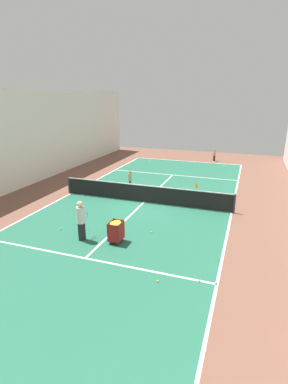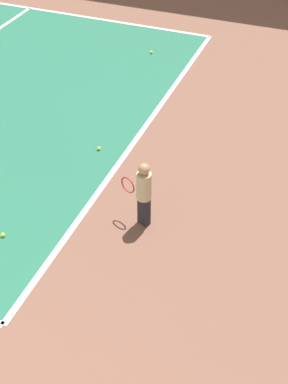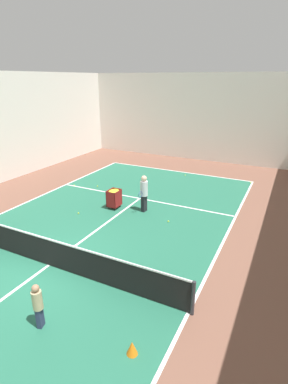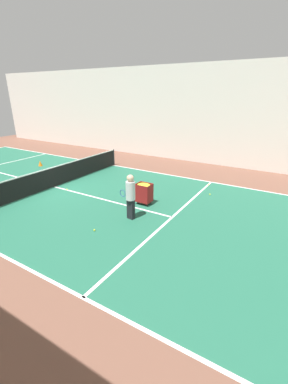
{
  "view_description": "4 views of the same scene",
  "coord_description": "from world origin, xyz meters",
  "px_view_note": "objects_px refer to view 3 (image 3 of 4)",
  "views": [
    {
      "loc": [
        -5.4,
        15.19,
        5.82
      ],
      "look_at": [
        0.0,
        0.0,
        0.62
      ],
      "focal_mm": 28.0,
      "sensor_mm": 36.0,
      "label": 1
    },
    {
      "loc": [
        -8.12,
        -15.25,
        5.82
      ],
      "look_at": [
        -2.36,
        -12.98,
        0.64
      ],
      "focal_mm": 50.0,
      "sensor_mm": 36.0,
      "label": 2
    },
    {
      "loc": [
        6.6,
        -6.12,
        5.82
      ],
      "look_at": [
        0.89,
        5.29,
        0.96
      ],
      "focal_mm": 28.0,
      "sensor_mm": 36.0,
      "label": 3
    },
    {
      "loc": [
        8.12,
        10.24,
        4.47
      ],
      "look_at": [
        -0.55,
        4.99,
        0.54
      ],
      "focal_mm": 24.0,
      "sensor_mm": 36.0,
      "label": 4
    }
  ],
  "objects_px": {
    "child_midcourt": "(38,303)",
    "ball_cart": "(114,195)",
    "coach_at_net": "(144,191)",
    "training_cone_0": "(132,348)",
    "tennis_net": "(47,251)"
  },
  "relations": [
    {
      "from": "coach_at_net",
      "to": "training_cone_0",
      "type": "bearing_deg",
      "value": 32.99
    },
    {
      "from": "coach_at_net",
      "to": "training_cone_0",
      "type": "relative_size",
      "value": 5.01
    },
    {
      "from": "coach_at_net",
      "to": "child_midcourt",
      "type": "height_order",
      "value": "coach_at_net"
    },
    {
      "from": "coach_at_net",
      "to": "child_midcourt",
      "type": "bearing_deg",
      "value": 14.58
    },
    {
      "from": "tennis_net",
      "to": "ball_cart",
      "type": "bearing_deg",
      "value": 96.23
    },
    {
      "from": "tennis_net",
      "to": "coach_at_net",
      "type": "bearing_deg",
      "value": 80.39
    },
    {
      "from": "training_cone_0",
      "to": "ball_cart",
      "type": "bearing_deg",
      "value": 124.61
    },
    {
      "from": "ball_cart",
      "to": "training_cone_0",
      "type": "relative_size",
      "value": 2.66
    },
    {
      "from": "ball_cart",
      "to": "training_cone_0",
      "type": "xyz_separation_m",
      "value": [
        4.66,
        -6.76,
        -0.47
      ]
    },
    {
      "from": "coach_at_net",
      "to": "training_cone_0",
      "type": "height_order",
      "value": "coach_at_net"
    },
    {
      "from": "coach_at_net",
      "to": "ball_cart",
      "type": "bearing_deg",
      "value": -70.23
    },
    {
      "from": "coach_at_net",
      "to": "tennis_net",
      "type": "bearing_deg",
      "value": -1.21
    },
    {
      "from": "child_midcourt",
      "to": "ball_cart",
      "type": "bearing_deg",
      "value": 1.53
    },
    {
      "from": "tennis_net",
      "to": "coach_at_net",
      "type": "xyz_separation_m",
      "value": [
        0.89,
        5.28,
        0.46
      ]
    },
    {
      "from": "tennis_net",
      "to": "child_midcourt",
      "type": "relative_size",
      "value": 8.0
    }
  ]
}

